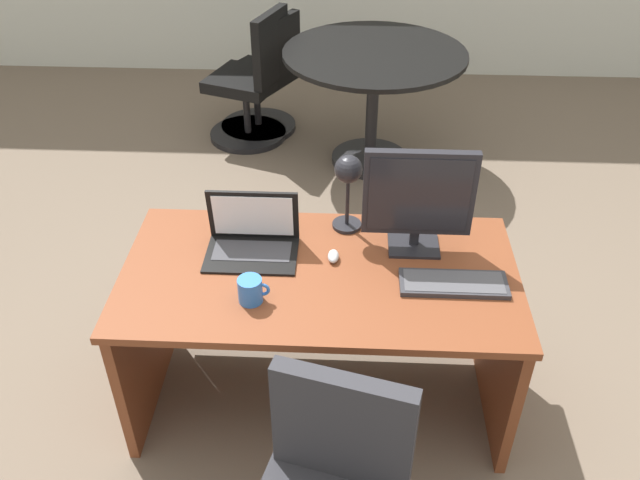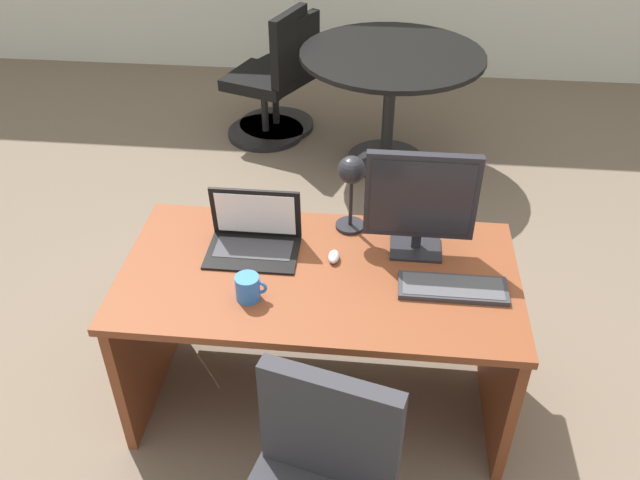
% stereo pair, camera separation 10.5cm
% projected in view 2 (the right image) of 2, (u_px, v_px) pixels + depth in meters
% --- Properties ---
extents(ground, '(12.00, 12.00, 0.00)m').
position_uv_depth(ground, '(344.00, 210.00, 4.14)').
color(ground, '#6B5B4C').
extents(desk, '(1.51, 0.79, 0.73)m').
position_uv_depth(desk, '(320.00, 307.00, 2.69)').
color(desk, brown).
rests_on(desk, ground).
extents(monitor, '(0.42, 0.16, 0.43)m').
position_uv_depth(monitor, '(421.00, 200.00, 2.48)').
color(monitor, black).
rests_on(monitor, desk).
extents(laptop, '(0.36, 0.24, 0.24)m').
position_uv_depth(laptop, '(254.00, 230.00, 2.61)').
color(laptop, black).
rests_on(laptop, desk).
extents(keyboard, '(0.40, 0.15, 0.02)m').
position_uv_depth(keyboard, '(453.00, 288.00, 2.42)').
color(keyboard, '#2D2D33').
rests_on(keyboard, desk).
extents(mouse, '(0.04, 0.08, 0.03)m').
position_uv_depth(mouse, '(334.00, 257.00, 2.56)').
color(mouse, '#B7BABF').
rests_on(mouse, desk).
extents(desk_lamp, '(0.12, 0.14, 0.35)m').
position_uv_depth(desk_lamp, '(351.00, 179.00, 2.58)').
color(desk_lamp, black).
rests_on(desk_lamp, desk).
extents(coffee_mug, '(0.12, 0.09, 0.10)m').
position_uv_depth(coffee_mug, '(248.00, 288.00, 2.36)').
color(coffee_mug, blue).
rests_on(coffee_mug, desk).
extents(meeting_table, '(1.17, 1.17, 0.79)m').
position_uv_depth(meeting_table, '(391.00, 82.00, 4.27)').
color(meeting_table, black).
rests_on(meeting_table, ground).
extents(meeting_chair_near, '(0.60, 0.59, 0.94)m').
position_uv_depth(meeting_chair_near, '(271.00, 88.00, 4.70)').
color(meeting_chair_near, black).
rests_on(meeting_chair_near, ground).
extents(meeting_chair_far, '(0.63, 0.62, 0.87)m').
position_uv_depth(meeting_chair_far, '(281.00, 85.00, 4.81)').
color(meeting_chair_far, black).
rests_on(meeting_chair_far, ground).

